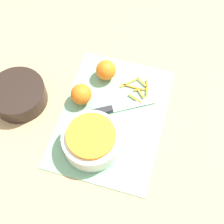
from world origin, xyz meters
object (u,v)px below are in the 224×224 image
(bowl_speckled, at_px, (92,140))
(orange_left, at_px, (106,70))
(knife, at_px, (107,110))
(orange_right, at_px, (81,94))
(bowl_dark, at_px, (19,95))

(bowl_speckled, bearing_deg, orange_left, 6.91)
(bowl_speckled, relative_size, knife, 0.82)
(orange_left, distance_m, orange_right, 0.13)
(orange_right, bearing_deg, bowl_speckled, -150.52)
(bowl_dark, bearing_deg, knife, -82.91)
(knife, height_order, orange_left, orange_left)
(knife, relative_size, orange_left, 3.17)
(orange_right, bearing_deg, knife, -100.94)
(bowl_dark, relative_size, knife, 0.83)
(bowl_dark, height_order, orange_left, orange_left)
(bowl_speckled, height_order, orange_left, bowl_speckled)
(bowl_dark, height_order, knife, bowl_dark)
(bowl_dark, bearing_deg, orange_left, -55.96)
(orange_left, xyz_separation_m, orange_right, (-0.12, 0.05, 0.00))
(bowl_dark, xyz_separation_m, orange_right, (0.06, -0.20, 0.01))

